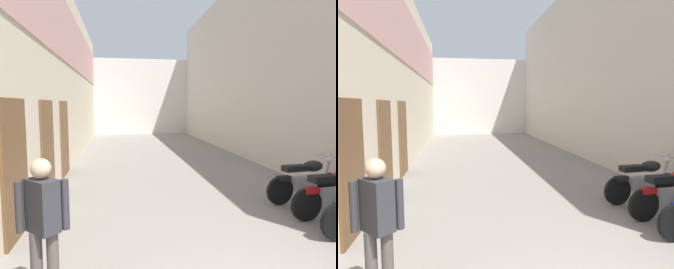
{
  "view_description": "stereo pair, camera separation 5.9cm",
  "coord_description": "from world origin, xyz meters",
  "views": [
    {
      "loc": [
        -1.65,
        -1.48,
        2.1
      ],
      "look_at": [
        -0.27,
        6.71,
        1.27
      ],
      "focal_mm": 31.94,
      "sensor_mm": 36.0,
      "label": 1
    },
    {
      "loc": [
        -1.59,
        -1.49,
        2.1
      ],
      "look_at": [
        -0.27,
        6.71,
        1.27
      ],
      "focal_mm": 31.94,
      "sensor_mm": 36.0,
      "label": 2
    }
  ],
  "objects": [
    {
      "name": "building_left",
      "position": [
        -3.45,
        9.84,
        3.09
      ],
      "size": [
        0.45,
        19.8,
        6.14
      ],
      "color": "beige",
      "rests_on": "ground"
    },
    {
      "name": "pedestrian_by_doorway",
      "position": [
        -2.41,
        1.61,
        0.92
      ],
      "size": [
        0.52,
        0.38,
        1.57
      ],
      "color": "#564C47",
      "rests_on": "ground"
    },
    {
      "name": "building_far_end",
      "position": [
        0.0,
        20.8,
        2.64
      ],
      "size": [
        9.51,
        2.0,
        5.28
      ],
      "primitive_type": "cube",
      "color": "silver",
      "rests_on": "ground"
    },
    {
      "name": "motorcycle_fifth",
      "position": [
        2.32,
        4.24,
        0.5
      ],
      "size": [
        1.85,
        0.58,
        1.04
      ],
      "color": "black",
      "rests_on": "ground"
    },
    {
      "name": "motorcycle_fourth",
      "position": [
        2.32,
        3.33,
        0.5
      ],
      "size": [
        1.85,
        0.58,
        1.04
      ],
      "color": "black",
      "rests_on": "ground"
    },
    {
      "name": "building_right",
      "position": [
        3.46,
        9.9,
        3.62
      ],
      "size": [
        0.45,
        19.8,
        7.24
      ],
      "color": "beige",
      "rests_on": "ground"
    },
    {
      "name": "ground_plane",
      "position": [
        0.0,
        7.9,
        0.0
      ],
      "size": [
        35.8,
        35.8,
        0.0
      ],
      "primitive_type": "plane",
      "color": "gray"
    }
  ]
}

